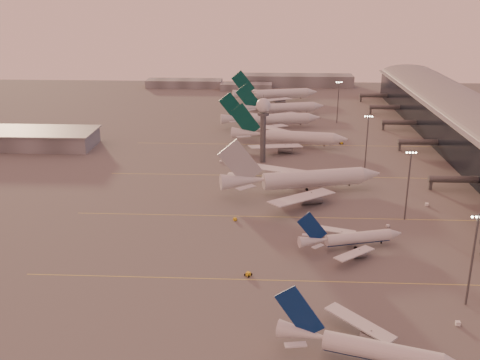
{
  "coord_description": "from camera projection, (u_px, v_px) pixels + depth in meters",
  "views": [
    {
      "loc": [
        6.81,
        -127.1,
        76.55
      ],
      "look_at": [
        -2.88,
        68.39,
        8.84
      ],
      "focal_mm": 42.0,
      "sensor_mm": 36.0,
      "label": 1
    }
  ],
  "objects": [
    {
      "name": "mast_b",
      "position": [
        408.0,
        182.0,
        190.16
      ],
      "size": [
        3.6,
        0.56,
        25.0
      ],
      "color": "#4E5055",
      "rests_on": "ground"
    },
    {
      "name": "narrowbody_mid",
      "position": [
        351.0,
        240.0,
        172.26
      ],
      "size": [
        33.7,
        26.52,
        13.48
      ],
      "color": "silver",
      "rests_on": "ground"
    },
    {
      "name": "mast_c",
      "position": [
        367.0,
        140.0,
        242.31
      ],
      "size": [
        3.6,
        0.56,
        25.0
      ],
      "color": "#4E5055",
      "rests_on": "ground"
    },
    {
      "name": "taxiway_markings",
      "position": [
        332.0,
        217.0,
        196.76
      ],
      "size": [
        180.0,
        185.25,
        0.02
      ],
      "color": "#F0E254",
      "rests_on": "ground"
    },
    {
      "name": "greentail_b",
      "position": [
        271.0,
        121.0,
        319.32
      ],
      "size": [
        57.83,
        46.33,
        21.14
      ],
      "color": "silver",
      "rests_on": "ground"
    },
    {
      "name": "gsv_catering_b",
      "position": [
        428.0,
        200.0,
        205.58
      ],
      "size": [
        5.89,
        3.41,
        4.54
      ],
      "color": "white",
      "rests_on": "ground"
    },
    {
      "name": "gsv_truck_b",
      "position": [
        389.0,
        224.0,
        187.88
      ],
      "size": [
        5.34,
        3.54,
        2.03
      ],
      "color": "white",
      "rests_on": "ground"
    },
    {
      "name": "mast_d",
      "position": [
        338.0,
        100.0,
        327.35
      ],
      "size": [
        3.6,
        0.56,
        25.0
      ],
      "color": "#4E5055",
      "rests_on": "ground"
    },
    {
      "name": "gsv_tug_far",
      "position": [
        267.0,
        169.0,
        247.15
      ],
      "size": [
        2.74,
        3.82,
        0.99
      ],
      "color": "white",
      "rests_on": "ground"
    },
    {
      "name": "greentail_a",
      "position": [
        289.0,
        140.0,
        281.18
      ],
      "size": [
        59.2,
        47.53,
        21.56
      ],
      "color": "silver",
      "rests_on": "ground"
    },
    {
      "name": "distant_horizon",
      "position": [
        263.0,
        82.0,
        450.81
      ],
      "size": [
        165.0,
        37.5,
        9.0
      ],
      "color": "slate",
      "rests_on": "ground"
    },
    {
      "name": "radar_tower",
      "position": [
        263.0,
        117.0,
        251.49
      ],
      "size": [
        6.4,
        6.4,
        31.1
      ],
      "color": "#4E5055",
      "rests_on": "ground"
    },
    {
      "name": "gsv_truck_c",
      "position": [
        236.0,
        218.0,
        193.39
      ],
      "size": [
        5.44,
        4.42,
        2.12
      ],
      "color": "yellow",
      "rests_on": "ground"
    },
    {
      "name": "narrowbody_near",
      "position": [
        368.0,
        352.0,
        118.93
      ],
      "size": [
        39.59,
        31.12,
        15.91
      ],
      "color": "silver",
      "rests_on": "ground"
    },
    {
      "name": "gsv_truck_d",
      "position": [
        221.0,
        160.0,
        257.41
      ],
      "size": [
        1.97,
        5.02,
        2.01
      ],
      "color": "white",
      "rests_on": "ground"
    },
    {
      "name": "widebody_white",
      "position": [
        303.0,
        183.0,
        218.87
      ],
      "size": [
        64.34,
        50.93,
        23.08
      ],
      "color": "silver",
      "rests_on": "ground"
    },
    {
      "name": "gsv_tug_hangar",
      "position": [
        341.0,
        143.0,
        287.15
      ],
      "size": [
        4.19,
        2.96,
        1.1
      ],
      "color": "yellow",
      "rests_on": "ground"
    },
    {
      "name": "mast_a",
      "position": [
        473.0,
        256.0,
        138.1
      ],
      "size": [
        3.6,
        0.56,
        25.0
      ],
      "color": "#4E5055",
      "rests_on": "ground"
    },
    {
      "name": "greentail_c",
      "position": [
        281.0,
        110.0,
        349.66
      ],
      "size": [
        55.7,
        44.42,
        20.65
      ],
      "color": "silver",
      "rests_on": "ground"
    },
    {
      "name": "hangar",
      "position": [
        14.0,
        138.0,
        281.66
      ],
      "size": [
        82.0,
        27.0,
        8.5
      ],
      "color": "slate",
      "rests_on": "ground"
    },
    {
      "name": "gsv_tug_mid",
      "position": [
        248.0,
        274.0,
        156.37
      ],
      "size": [
        4.35,
        3.97,
        1.07
      ],
      "color": "yellow",
      "rests_on": "ground"
    },
    {
      "name": "greentail_d",
      "position": [
        276.0,
        96.0,
        392.73
      ],
      "size": [
        60.68,
        48.38,
        22.53
      ],
      "color": "silver",
      "rests_on": "ground"
    },
    {
      "name": "gsv_catering_a",
      "position": [
        460.0,
        318.0,
        133.0
      ],
      "size": [
        5.26,
        2.67,
        4.23
      ],
      "color": "white",
      "rests_on": "ground"
    },
    {
      "name": "ground",
      "position": [
        238.0,
        298.0,
        145.31
      ],
      "size": [
        700.0,
        700.0,
        0.0
      ],
      "primitive_type": "plane",
      "color": "#535050",
      "rests_on": "ground"
    }
  ]
}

